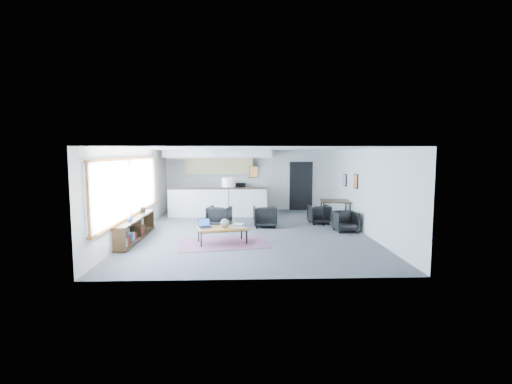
{
  "coord_description": "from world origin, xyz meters",
  "views": [
    {
      "loc": [
        -0.25,
        -11.55,
        2.47
      ],
      "look_at": [
        0.2,
        0.4,
        1.21
      ],
      "focal_mm": 26.0,
      "sensor_mm": 36.0,
      "label": 1
    }
  ],
  "objects_px": {
    "coffee_table": "(222,229)",
    "dining_chair_far": "(319,215)",
    "laptop": "(205,225)",
    "armchair_right": "(265,215)",
    "floor_lamp": "(229,184)",
    "dining_chair_near": "(345,222)",
    "ceramic_pot": "(225,223)",
    "book_stack": "(238,225)",
    "armchair_left": "(219,215)",
    "microwave": "(239,186)",
    "dining_table": "(335,202)"
  },
  "relations": [
    {
      "from": "dining_table",
      "to": "microwave",
      "type": "bearing_deg",
      "value": 137.9
    },
    {
      "from": "coffee_table",
      "to": "laptop",
      "type": "distance_m",
      "value": 0.49
    },
    {
      "from": "armchair_right",
      "to": "floor_lamp",
      "type": "relative_size",
      "value": 0.48
    },
    {
      "from": "armchair_right",
      "to": "microwave",
      "type": "bearing_deg",
      "value": -77.12
    },
    {
      "from": "coffee_table",
      "to": "laptop",
      "type": "height_order",
      "value": "laptop"
    },
    {
      "from": "laptop",
      "to": "book_stack",
      "type": "xyz_separation_m",
      "value": [
        0.93,
        -0.02,
        -0.02
      ]
    },
    {
      "from": "book_stack",
      "to": "dining_chair_near",
      "type": "distance_m",
      "value": 3.62
    },
    {
      "from": "laptop",
      "to": "dining_table",
      "type": "relative_size",
      "value": 0.37
    },
    {
      "from": "floor_lamp",
      "to": "armchair_right",
      "type": "bearing_deg",
      "value": -25.46
    },
    {
      "from": "laptop",
      "to": "armchair_left",
      "type": "xyz_separation_m",
      "value": [
        0.24,
        2.42,
        -0.13
      ]
    },
    {
      "from": "laptop",
      "to": "ceramic_pot",
      "type": "xyz_separation_m",
      "value": [
        0.56,
        -0.1,
        0.06
      ]
    },
    {
      "from": "floor_lamp",
      "to": "coffee_table",
      "type": "bearing_deg",
      "value": -91.68
    },
    {
      "from": "coffee_table",
      "to": "dining_chair_near",
      "type": "height_order",
      "value": "dining_chair_near"
    },
    {
      "from": "book_stack",
      "to": "dining_table",
      "type": "distance_m",
      "value": 4.25
    },
    {
      "from": "armchair_left",
      "to": "dining_chair_far",
      "type": "bearing_deg",
      "value": -160.56
    },
    {
      "from": "book_stack",
      "to": "armchair_right",
      "type": "distance_m",
      "value": 2.36
    },
    {
      "from": "laptop",
      "to": "coffee_table",
      "type": "bearing_deg",
      "value": -32.28
    },
    {
      "from": "coffee_table",
      "to": "armchair_right",
      "type": "xyz_separation_m",
      "value": [
        1.31,
        2.24,
        -0.02
      ]
    },
    {
      "from": "armchair_right",
      "to": "dining_chair_near",
      "type": "relative_size",
      "value": 1.28
    },
    {
      "from": "dining_chair_near",
      "to": "floor_lamp",
      "type": "bearing_deg",
      "value": 153.52
    },
    {
      "from": "coffee_table",
      "to": "armchair_right",
      "type": "height_order",
      "value": "armchair_right"
    },
    {
      "from": "floor_lamp",
      "to": "laptop",
      "type": "bearing_deg",
      "value": -101.49
    },
    {
      "from": "armchair_right",
      "to": "dining_chair_near",
      "type": "height_order",
      "value": "armchair_right"
    },
    {
      "from": "book_stack",
      "to": "coffee_table",
      "type": "bearing_deg",
      "value": -174.24
    },
    {
      "from": "ceramic_pot",
      "to": "floor_lamp",
      "type": "relative_size",
      "value": 0.15
    },
    {
      "from": "floor_lamp",
      "to": "dining_table",
      "type": "height_order",
      "value": "floor_lamp"
    },
    {
      "from": "dining_table",
      "to": "dining_chair_near",
      "type": "xyz_separation_m",
      "value": [
        0.01,
        -1.26,
        -0.46
      ]
    },
    {
      "from": "book_stack",
      "to": "armchair_left",
      "type": "height_order",
      "value": "armchair_left"
    },
    {
      "from": "floor_lamp",
      "to": "dining_table",
      "type": "distance_m",
      "value": 3.77
    },
    {
      "from": "dining_table",
      "to": "ceramic_pot",
      "type": "bearing_deg",
      "value": -144.2
    },
    {
      "from": "dining_chair_near",
      "to": "dining_chair_far",
      "type": "height_order",
      "value": "dining_chair_far"
    },
    {
      "from": "book_stack",
      "to": "laptop",
      "type": "bearing_deg",
      "value": 178.56
    },
    {
      "from": "dining_chair_near",
      "to": "laptop",
      "type": "bearing_deg",
      "value": -168.21
    },
    {
      "from": "dining_chair_far",
      "to": "armchair_right",
      "type": "bearing_deg",
      "value": 9.59
    },
    {
      "from": "ceramic_pot",
      "to": "book_stack",
      "type": "xyz_separation_m",
      "value": [
        0.37,
        0.08,
        -0.08
      ]
    },
    {
      "from": "ceramic_pot",
      "to": "dining_chair_near",
      "type": "bearing_deg",
      "value": 20.79
    },
    {
      "from": "armchair_left",
      "to": "microwave",
      "type": "bearing_deg",
      "value": -86.86
    },
    {
      "from": "ceramic_pot",
      "to": "armchair_left",
      "type": "height_order",
      "value": "armchair_left"
    },
    {
      "from": "laptop",
      "to": "dining_chair_far",
      "type": "xyz_separation_m",
      "value": [
        3.74,
        2.69,
        -0.2
      ]
    },
    {
      "from": "dining_chair_far",
      "to": "armchair_left",
      "type": "bearing_deg",
      "value": -0.79
    },
    {
      "from": "armchair_right",
      "to": "dining_chair_far",
      "type": "distance_m",
      "value": 2.02
    },
    {
      "from": "dining_chair_far",
      "to": "microwave",
      "type": "bearing_deg",
      "value": -51.18
    },
    {
      "from": "book_stack",
      "to": "armchair_right",
      "type": "bearing_deg",
      "value": 68.55
    },
    {
      "from": "coffee_table",
      "to": "armchair_left",
      "type": "relative_size",
      "value": 1.98
    },
    {
      "from": "laptop",
      "to": "ceramic_pot",
      "type": "relative_size",
      "value": 1.61
    },
    {
      "from": "coffee_table",
      "to": "floor_lamp",
      "type": "bearing_deg",
      "value": 75.14
    },
    {
      "from": "book_stack",
      "to": "microwave",
      "type": "xyz_separation_m",
      "value": [
        -0.01,
        5.63,
        0.62
      ]
    },
    {
      "from": "floor_lamp",
      "to": "dining_chair_near",
      "type": "height_order",
      "value": "floor_lamp"
    },
    {
      "from": "coffee_table",
      "to": "dining_chair_far",
      "type": "distance_m",
      "value": 4.27
    },
    {
      "from": "book_stack",
      "to": "ceramic_pot",
      "type": "bearing_deg",
      "value": -167.88
    }
  ]
}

